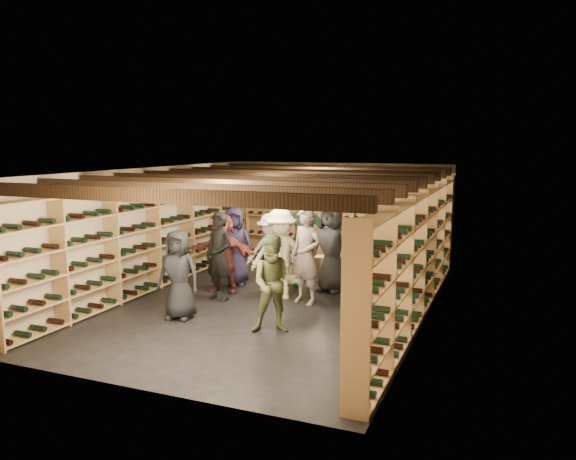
{
  "coord_description": "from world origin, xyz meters",
  "views": [
    {
      "loc": [
        4.01,
        -9.15,
        2.9
      ],
      "look_at": [
        0.22,
        0.2,
        1.31
      ],
      "focal_mm": 35.0,
      "sensor_mm": 36.0,
      "label": 1
    }
  ],
  "objects_px": {
    "person_5": "(223,253)",
    "person_8": "(368,269)",
    "person_1": "(219,256)",
    "person_10": "(304,239)",
    "person_12": "(331,248)",
    "crate_stack_right": "(326,268)",
    "person_7": "(306,256)",
    "person_6": "(234,247)",
    "crate_loose": "(371,288)",
    "person_4": "(395,265)",
    "person_0": "(179,275)",
    "person_2": "(275,284)",
    "person_3": "(281,254)",
    "person_9": "(271,252)",
    "crate_stack_left": "(288,270)"
  },
  "relations": [
    {
      "from": "person_3",
      "to": "person_12",
      "type": "bearing_deg",
      "value": 29.16
    },
    {
      "from": "crate_loose",
      "to": "person_10",
      "type": "bearing_deg",
      "value": 180.0
    },
    {
      "from": "person_5",
      "to": "crate_stack_left",
      "type": "bearing_deg",
      "value": 51.96
    },
    {
      "from": "crate_stack_left",
      "to": "person_12",
      "type": "height_order",
      "value": "person_12"
    },
    {
      "from": "person_5",
      "to": "person_6",
      "type": "bearing_deg",
      "value": 93.03
    },
    {
      "from": "person_9",
      "to": "crate_stack_left",
      "type": "bearing_deg",
      "value": 80.5
    },
    {
      "from": "crate_stack_right",
      "to": "person_2",
      "type": "bearing_deg",
      "value": -85.08
    },
    {
      "from": "person_7",
      "to": "person_10",
      "type": "distance_m",
      "value": 1.26
    },
    {
      "from": "person_2",
      "to": "person_6",
      "type": "bearing_deg",
      "value": 106.37
    },
    {
      "from": "crate_stack_left",
      "to": "person_9",
      "type": "distance_m",
      "value": 0.94
    },
    {
      "from": "person_0",
      "to": "person_5",
      "type": "distance_m",
      "value": 1.77
    },
    {
      "from": "person_4",
      "to": "person_7",
      "type": "height_order",
      "value": "person_7"
    },
    {
      "from": "person_6",
      "to": "person_0",
      "type": "bearing_deg",
      "value": -108.62
    },
    {
      "from": "person_1",
      "to": "person_10",
      "type": "bearing_deg",
      "value": 68.88
    },
    {
      "from": "person_3",
      "to": "person_6",
      "type": "distance_m",
      "value": 1.39
    },
    {
      "from": "person_6",
      "to": "person_10",
      "type": "height_order",
      "value": "person_10"
    },
    {
      "from": "person_4",
      "to": "crate_stack_right",
      "type": "bearing_deg",
      "value": 116.02
    },
    {
      "from": "person_5",
      "to": "person_7",
      "type": "xyz_separation_m",
      "value": [
        1.76,
        -0.13,
        0.1
      ]
    },
    {
      "from": "person_2",
      "to": "person_6",
      "type": "relative_size",
      "value": 0.95
    },
    {
      "from": "crate_stack_right",
      "to": "person_12",
      "type": "xyz_separation_m",
      "value": [
        0.36,
        -0.79,
        0.6
      ]
    },
    {
      "from": "person_12",
      "to": "person_8",
      "type": "bearing_deg",
      "value": -37.38
    },
    {
      "from": "person_9",
      "to": "person_4",
      "type": "bearing_deg",
      "value": -15.8
    },
    {
      "from": "person_0",
      "to": "person_6",
      "type": "distance_m",
      "value": 2.32
    },
    {
      "from": "person_1",
      "to": "person_9",
      "type": "distance_m",
      "value": 1.12
    },
    {
      "from": "person_1",
      "to": "person_8",
      "type": "bearing_deg",
      "value": 16.25
    },
    {
      "from": "crate_stack_left",
      "to": "person_12",
      "type": "distance_m",
      "value": 1.27
    },
    {
      "from": "person_8",
      "to": "person_9",
      "type": "bearing_deg",
      "value": -179.72
    },
    {
      "from": "crate_loose",
      "to": "person_5",
      "type": "relative_size",
      "value": 0.32
    },
    {
      "from": "person_6",
      "to": "person_12",
      "type": "distance_m",
      "value": 2.0
    },
    {
      "from": "crate_stack_right",
      "to": "person_2",
      "type": "distance_m",
      "value": 3.46
    },
    {
      "from": "person_6",
      "to": "person_10",
      "type": "bearing_deg",
      "value": -3.2
    },
    {
      "from": "person_8",
      "to": "person_9",
      "type": "relative_size",
      "value": 1.03
    },
    {
      "from": "person_5",
      "to": "person_10",
      "type": "bearing_deg",
      "value": 37.04
    },
    {
      "from": "person_4",
      "to": "person_9",
      "type": "xyz_separation_m",
      "value": [
        -2.52,
        0.4,
        -0.04
      ]
    },
    {
      "from": "person_6",
      "to": "person_7",
      "type": "height_order",
      "value": "person_7"
    },
    {
      "from": "person_7",
      "to": "person_10",
      "type": "xyz_separation_m",
      "value": [
        -0.47,
        1.16,
        0.08
      ]
    },
    {
      "from": "person_1",
      "to": "person_9",
      "type": "bearing_deg",
      "value": 69.21
    },
    {
      "from": "crate_stack_left",
      "to": "person_9",
      "type": "bearing_deg",
      "value": -92.66
    },
    {
      "from": "person_3",
      "to": "person_7",
      "type": "relative_size",
      "value": 0.97
    },
    {
      "from": "person_7",
      "to": "crate_stack_right",
      "type": "bearing_deg",
      "value": 116.08
    },
    {
      "from": "person_4",
      "to": "person_1",
      "type": "bearing_deg",
      "value": 167.65
    },
    {
      "from": "person_3",
      "to": "person_0",
      "type": "bearing_deg",
      "value": -143.09
    },
    {
      "from": "crate_stack_left",
      "to": "crate_stack_right",
      "type": "bearing_deg",
      "value": 32.19
    },
    {
      "from": "person_5",
      "to": "person_8",
      "type": "relative_size",
      "value": 0.97
    },
    {
      "from": "person_3",
      "to": "person_9",
      "type": "distance_m",
      "value": 0.58
    },
    {
      "from": "crate_stack_left",
      "to": "person_9",
      "type": "xyz_separation_m",
      "value": [
        -0.04,
        -0.78,
        0.51
      ]
    },
    {
      "from": "crate_stack_left",
      "to": "person_7",
      "type": "bearing_deg",
      "value": -56.11
    },
    {
      "from": "person_7",
      "to": "person_10",
      "type": "relative_size",
      "value": 0.91
    },
    {
      "from": "crate_stack_left",
      "to": "person_2",
      "type": "distance_m",
      "value": 3.17
    },
    {
      "from": "person_4",
      "to": "person_5",
      "type": "xyz_separation_m",
      "value": [
        -3.36,
        -0.01,
        -0.04
      ]
    }
  ]
}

